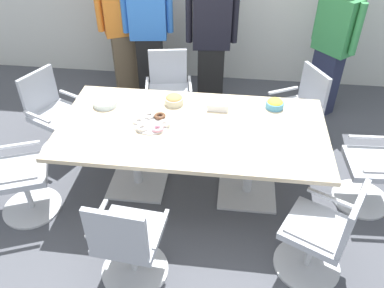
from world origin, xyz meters
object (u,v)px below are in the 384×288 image
(office_chair_0, at_px, (322,237))
(office_chair_6, at_px, (128,244))
(office_chair_5, at_px, (15,178))
(donut_platter, at_px, (152,123))
(office_chair_2, at_px, (297,114))
(snack_bowl_chips_yellow, at_px, (275,104))
(person_standing_0, at_px, (123,27))
(napkin_pile, at_px, (218,103))
(plate_stack, at_px, (105,102))
(conference_table, at_px, (192,138))
(person_standing_1, at_px, (148,31))
(person_standing_3, at_px, (332,46))
(snack_bowl_cookies, at_px, (174,99))
(person_standing_2, at_px, (211,41))
(office_chair_4, at_px, (55,118))
(office_chair_1, at_px, (377,169))
(office_chair_3, at_px, (169,96))

(office_chair_0, xyz_separation_m, office_chair_6, (-1.44, -0.25, 0.00))
(office_chair_5, xyz_separation_m, donut_platter, (1.16, 0.48, 0.36))
(office_chair_2, distance_m, snack_bowl_chips_yellow, 0.67)
(snack_bowl_chips_yellow, bearing_deg, person_standing_0, 144.18)
(office_chair_5, xyz_separation_m, snack_bowl_chips_yellow, (2.27, 0.90, 0.39))
(person_standing_0, relative_size, donut_platter, 5.35)
(snack_bowl_chips_yellow, bearing_deg, napkin_pile, -174.87)
(office_chair_5, height_order, plate_stack, office_chair_5)
(conference_table, relative_size, office_chair_2, 2.64)
(person_standing_1, distance_m, person_standing_3, 2.19)
(conference_table, height_order, napkin_pile, napkin_pile)
(conference_table, xyz_separation_m, office_chair_6, (-0.35, -1.08, -0.22))
(snack_bowl_chips_yellow, bearing_deg, snack_bowl_cookies, -177.31)
(donut_platter, xyz_separation_m, napkin_pile, (0.57, 0.37, 0.01))
(office_chair_6, bearing_deg, office_chair_5, 158.60)
(office_chair_2, xyz_separation_m, person_standing_2, (-1.02, 0.74, 0.47))
(conference_table, height_order, plate_stack, plate_stack)
(office_chair_2, distance_m, person_standing_3, 1.00)
(donut_platter, bearing_deg, office_chair_4, 158.12)
(office_chair_2, bearing_deg, office_chair_4, 71.10)
(office_chair_2, bearing_deg, office_chair_5, 90.05)
(office_chair_0, height_order, snack_bowl_chips_yellow, office_chair_0)
(person_standing_2, relative_size, napkin_pile, 8.63)
(office_chair_5, distance_m, person_standing_2, 2.65)
(office_chair_1, relative_size, person_standing_0, 0.50)
(napkin_pile, bearing_deg, donut_platter, -147.21)
(person_standing_3, relative_size, plate_stack, 7.23)
(person_standing_3, distance_m, napkin_pile, 1.79)
(person_standing_0, xyz_separation_m, person_standing_2, (1.11, -0.12, -0.08))
(office_chair_3, height_order, office_chair_4, same)
(office_chair_1, bearing_deg, donut_platter, 87.70)
(office_chair_3, distance_m, office_chair_6, 2.15)
(donut_platter, bearing_deg, person_standing_3, 42.08)
(conference_table, height_order, office_chair_3, office_chair_3)
(office_chair_4, distance_m, person_standing_3, 3.26)
(office_chair_0, xyz_separation_m, person_standing_0, (-2.16, 2.55, 0.55))
(office_chair_4, bearing_deg, donut_platter, 92.67)
(snack_bowl_chips_yellow, distance_m, plate_stack, 1.63)
(person_standing_3, distance_m, snack_bowl_chips_yellow, 1.42)
(office_chair_2, height_order, office_chair_4, same)
(office_chair_1, bearing_deg, person_standing_3, 5.59)
(person_standing_1, relative_size, snack_bowl_chips_yellow, 10.54)
(conference_table, relative_size, person_standing_2, 1.42)
(napkin_pile, bearing_deg, office_chair_2, 30.31)
(office_chair_1, height_order, snack_bowl_chips_yellow, office_chair_1)
(person_standing_2, relative_size, snack_bowl_cookies, 9.35)
(person_standing_0, xyz_separation_m, person_standing_1, (0.33, -0.06, -0.01))
(office_chair_0, bearing_deg, office_chair_5, 108.92)
(office_chair_6, xyz_separation_m, person_standing_3, (1.81, 2.71, 0.47))
(office_chair_3, bearing_deg, conference_table, 100.25)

